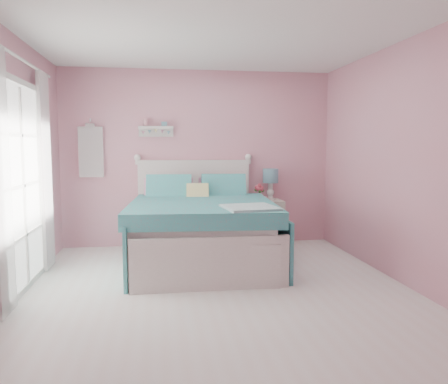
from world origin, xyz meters
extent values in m
plane|color=silver|center=(0.00, 0.00, 0.00)|extent=(4.50, 4.50, 0.00)
plane|color=#CD828F|center=(0.00, 2.25, 1.30)|extent=(4.00, 0.00, 4.00)
plane|color=#CD828F|center=(0.00, -2.25, 1.30)|extent=(4.00, 0.00, 4.00)
plane|color=#CD828F|center=(-2.00, 0.00, 1.30)|extent=(0.00, 4.50, 4.50)
plane|color=#CD828F|center=(2.00, 0.00, 1.30)|extent=(0.00, 4.50, 4.50)
plane|color=white|center=(0.00, 0.00, 2.60)|extent=(4.50, 4.50, 0.00)
cube|color=silver|center=(-0.07, 1.12, 0.23)|extent=(1.75, 2.23, 0.46)
cube|color=silver|center=(-0.07, 1.12, 0.54)|extent=(1.69, 2.16, 0.16)
cube|color=silver|center=(-0.08, 2.19, 0.61)|extent=(1.65, 0.07, 1.22)
cube|color=silver|center=(-0.07, 2.19, 1.25)|extent=(1.71, 0.09, 0.06)
cube|color=silver|center=(-0.08, 0.06, 0.28)|extent=(1.65, 0.06, 0.56)
cube|color=teal|center=(-0.08, 0.97, 0.71)|extent=(1.85, 1.98, 0.18)
cube|color=pink|center=(-0.46, 1.87, 0.82)|extent=(0.70, 0.32, 0.43)
cube|color=pink|center=(0.31, 1.87, 0.82)|extent=(0.70, 0.32, 0.43)
cube|color=#CCBC59|center=(-0.08, 1.59, 0.82)|extent=(0.31, 0.24, 0.31)
cube|color=beige|center=(0.98, 2.00, 0.34)|extent=(0.47, 0.44, 0.68)
cube|color=silver|center=(0.98, 1.79, 0.55)|extent=(0.41, 0.02, 0.16)
sphere|color=white|center=(0.98, 1.77, 0.55)|extent=(0.03, 0.03, 0.03)
cylinder|color=white|center=(1.07, 2.07, 0.69)|extent=(0.15, 0.15, 0.02)
cylinder|color=white|center=(1.07, 2.07, 0.82)|extent=(0.07, 0.07, 0.25)
cylinder|color=#6495A7|center=(1.07, 2.07, 1.04)|extent=(0.23, 0.23, 0.21)
imported|color=silver|center=(0.88, 2.01, 0.76)|extent=(0.16, 0.16, 0.14)
imported|color=#CD8997|center=(0.92, 1.89, 0.73)|extent=(0.12, 0.12, 0.08)
sphere|color=#C54357|center=(0.88, 2.01, 0.90)|extent=(0.06, 0.06, 0.06)
sphere|color=#C54357|center=(0.92, 2.03, 0.86)|extent=(0.06, 0.06, 0.06)
sphere|color=#C54357|center=(0.84, 2.02, 0.87)|extent=(0.06, 0.06, 0.06)
sphere|color=#C54357|center=(0.90, 1.98, 0.84)|extent=(0.06, 0.06, 0.06)
sphere|color=#C54357|center=(0.85, 1.99, 0.85)|extent=(0.06, 0.06, 0.06)
cube|color=silver|center=(-0.62, 2.17, 1.75)|extent=(0.50, 0.14, 0.04)
cube|color=silver|center=(-0.62, 2.23, 1.68)|extent=(0.50, 0.03, 0.12)
cylinder|color=#D18C99|center=(-0.78, 2.17, 1.82)|extent=(0.06, 0.06, 0.10)
cube|color=#6495A7|center=(-0.51, 2.17, 1.80)|extent=(0.08, 0.06, 0.07)
cube|color=white|center=(-1.55, 2.18, 1.40)|extent=(0.34, 0.03, 0.72)
cube|color=silver|center=(-1.97, 0.40, 2.13)|extent=(0.04, 1.32, 0.06)
cube|color=silver|center=(-1.97, 0.40, 0.03)|extent=(0.04, 1.32, 0.06)
cube|color=silver|center=(-1.97, -0.23, 1.05)|extent=(0.04, 0.06, 2.10)
cube|color=silver|center=(-1.97, 1.03, 1.05)|extent=(0.04, 0.06, 2.10)
cube|color=white|center=(-1.97, 0.40, 1.08)|extent=(0.02, 1.20, 2.04)
cube|color=white|center=(-1.92, -0.34, 1.18)|extent=(0.04, 0.40, 2.32)
cube|color=white|center=(-1.92, 1.14, 1.18)|extent=(0.04, 0.40, 2.32)
camera|label=1|loc=(-0.58, -4.29, 1.48)|focal=35.00mm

